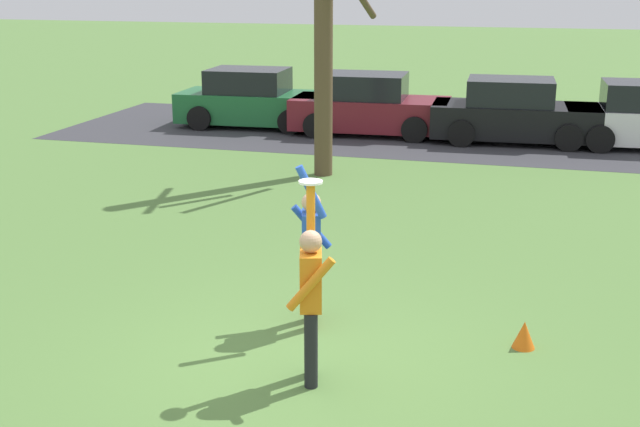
{
  "coord_description": "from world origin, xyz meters",
  "views": [
    {
      "loc": [
        2.47,
        -8.02,
        4.1
      ],
      "look_at": [
        0.16,
        0.57,
        1.51
      ],
      "focal_mm": 46.27,
      "sensor_mm": 36.0,
      "label": 1
    }
  ],
  "objects_px": {
    "person_defender": "(311,247)",
    "field_cone_orange": "(524,335)",
    "bare_tree_tall": "(326,21)",
    "parked_car_black": "(514,113)",
    "frisbee_disc": "(311,182)",
    "person_catcher": "(311,293)",
    "parked_car_maroon": "(369,107)",
    "parked_car_green": "(253,100)"
  },
  "relations": [
    {
      "from": "person_defender",
      "to": "frisbee_disc",
      "type": "distance_m",
      "value": 1.66
    },
    {
      "from": "person_catcher",
      "to": "frisbee_disc",
      "type": "distance_m",
      "value": 1.13
    },
    {
      "from": "person_catcher",
      "to": "field_cone_orange",
      "type": "xyz_separation_m",
      "value": [
        2.12,
        1.39,
        -0.82
      ]
    },
    {
      "from": "parked_car_green",
      "to": "parked_car_black",
      "type": "height_order",
      "value": "same"
    },
    {
      "from": "parked_car_green",
      "to": "parked_car_black",
      "type": "xyz_separation_m",
      "value": [
        7.08,
        -0.38,
        0.0
      ]
    },
    {
      "from": "person_defender",
      "to": "parked_car_maroon",
      "type": "height_order",
      "value": "person_defender"
    },
    {
      "from": "parked_car_black",
      "to": "bare_tree_tall",
      "type": "relative_size",
      "value": 0.63
    },
    {
      "from": "bare_tree_tall",
      "to": "field_cone_orange",
      "type": "bearing_deg",
      "value": -60.25
    },
    {
      "from": "parked_car_maroon",
      "to": "field_cone_orange",
      "type": "bearing_deg",
      "value": -72.85
    },
    {
      "from": "person_catcher",
      "to": "field_cone_orange",
      "type": "distance_m",
      "value": 2.67
    },
    {
      "from": "parked_car_maroon",
      "to": "bare_tree_tall",
      "type": "height_order",
      "value": "bare_tree_tall"
    },
    {
      "from": "person_defender",
      "to": "parked_car_green",
      "type": "xyz_separation_m",
      "value": [
        -5.22,
        12.57,
        -0.25
      ]
    },
    {
      "from": "person_catcher",
      "to": "parked_car_green",
      "type": "distance_m",
      "value": 15.06
    },
    {
      "from": "person_catcher",
      "to": "bare_tree_tall",
      "type": "bearing_deg",
      "value": -1.65
    },
    {
      "from": "parked_car_black",
      "to": "field_cone_orange",
      "type": "relative_size",
      "value": 13.04
    },
    {
      "from": "person_catcher",
      "to": "frisbee_disc",
      "type": "bearing_deg",
      "value": -0.0
    },
    {
      "from": "frisbee_disc",
      "to": "field_cone_orange",
      "type": "distance_m",
      "value": 3.14
    },
    {
      "from": "parked_car_maroon",
      "to": "parked_car_green",
      "type": "bearing_deg",
      "value": 173.13
    },
    {
      "from": "frisbee_disc",
      "to": "field_cone_orange",
      "type": "relative_size",
      "value": 0.76
    },
    {
      "from": "person_catcher",
      "to": "bare_tree_tall",
      "type": "height_order",
      "value": "bare_tree_tall"
    },
    {
      "from": "frisbee_disc",
      "to": "person_catcher",
      "type": "bearing_deg",
      "value": -74.57
    },
    {
      "from": "person_catcher",
      "to": "parked_car_green",
      "type": "bearing_deg",
      "value": 6.42
    },
    {
      "from": "person_defender",
      "to": "parked_car_black",
      "type": "distance_m",
      "value": 12.34
    },
    {
      "from": "parked_car_green",
      "to": "parked_car_black",
      "type": "relative_size",
      "value": 1.0
    },
    {
      "from": "parked_car_green",
      "to": "bare_tree_tall",
      "type": "relative_size",
      "value": 0.63
    },
    {
      "from": "person_catcher",
      "to": "person_defender",
      "type": "bearing_deg",
      "value": 0.0
    },
    {
      "from": "person_catcher",
      "to": "person_defender",
      "type": "xyz_separation_m",
      "value": [
        -0.39,
        1.41,
        -0.0
      ]
    },
    {
      "from": "frisbee_disc",
      "to": "person_defender",
      "type": "bearing_deg",
      "value": 105.43
    },
    {
      "from": "frisbee_disc",
      "to": "parked_car_black",
      "type": "height_order",
      "value": "frisbee_disc"
    },
    {
      "from": "parked_car_green",
      "to": "field_cone_orange",
      "type": "relative_size",
      "value": 13.04
    },
    {
      "from": "person_defender",
      "to": "parked_car_maroon",
      "type": "xyz_separation_m",
      "value": [
        -1.87,
        12.31,
        -0.25
      ]
    },
    {
      "from": "parked_car_black",
      "to": "parked_car_maroon",
      "type": "bearing_deg",
      "value": 175.75
    },
    {
      "from": "parked_car_maroon",
      "to": "field_cone_orange",
      "type": "height_order",
      "value": "parked_car_maroon"
    },
    {
      "from": "bare_tree_tall",
      "to": "parked_car_black",
      "type": "bearing_deg",
      "value": 51.76
    },
    {
      "from": "frisbee_disc",
      "to": "bare_tree_tall",
      "type": "xyz_separation_m",
      "value": [
        -2.13,
        8.73,
        1.08
      ]
    },
    {
      "from": "frisbee_disc",
      "to": "field_cone_orange",
      "type": "bearing_deg",
      "value": 28.27
    },
    {
      "from": "parked_car_maroon",
      "to": "parked_car_black",
      "type": "distance_m",
      "value": 3.73
    },
    {
      "from": "person_defender",
      "to": "field_cone_orange",
      "type": "bearing_deg",
      "value": 74.22
    },
    {
      "from": "person_defender",
      "to": "bare_tree_tall",
      "type": "relative_size",
      "value": 0.31
    },
    {
      "from": "person_catcher",
      "to": "bare_tree_tall",
      "type": "relative_size",
      "value": 0.32
    },
    {
      "from": "bare_tree_tall",
      "to": "frisbee_disc",
      "type": "bearing_deg",
      "value": -76.26
    },
    {
      "from": "person_catcher",
      "to": "parked_car_green",
      "type": "height_order",
      "value": "person_catcher"
    }
  ]
}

